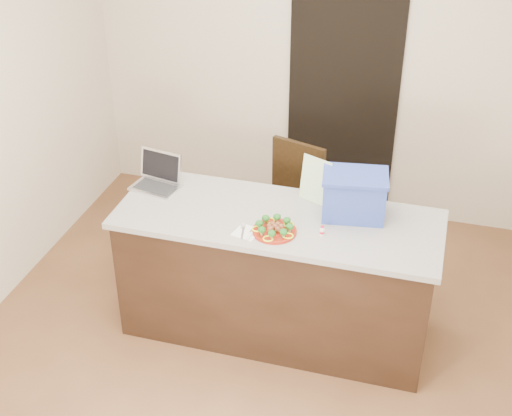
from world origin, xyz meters
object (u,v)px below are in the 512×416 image
(plate, at_px, (274,231))
(laptop, at_px, (158,177))
(blue_box, at_px, (354,195))
(chair, at_px, (294,200))
(island, at_px, (277,275))
(yogurt_bottle, at_px, (322,231))
(napkin, at_px, (247,232))

(plate, height_order, laptop, laptop)
(blue_box, xyz_separation_m, chair, (-0.53, 0.67, -0.51))
(chair, bearing_deg, blue_box, -34.22)
(island, xyz_separation_m, yogurt_bottle, (0.31, -0.13, 0.48))
(plate, bearing_deg, laptop, 158.80)
(napkin, bearing_deg, plate, 17.52)
(yogurt_bottle, bearing_deg, blue_box, 63.01)
(laptop, bearing_deg, chair, 49.23)
(island, xyz_separation_m, napkin, (-0.14, -0.23, 0.46))
(island, relative_size, napkin, 14.20)
(yogurt_bottle, height_order, blue_box, blue_box)
(yogurt_bottle, distance_m, chair, 1.09)
(napkin, xyz_separation_m, laptop, (-0.74, 0.40, 0.06))
(napkin, xyz_separation_m, chair, (0.06, 1.05, -0.36))
(island, relative_size, laptop, 5.99)
(napkin, xyz_separation_m, blue_box, (0.58, 0.38, 0.14))
(island, xyz_separation_m, laptop, (-0.88, 0.17, 0.52))
(plate, xyz_separation_m, blue_box, (0.42, 0.33, 0.14))
(island, distance_m, plate, 0.50)
(chair, bearing_deg, yogurt_bottle, -50.30)
(laptop, relative_size, blue_box, 0.78)
(island, xyz_separation_m, chair, (-0.08, 0.82, 0.10))
(napkin, relative_size, chair, 0.15)
(laptop, distance_m, blue_box, 1.33)
(laptop, bearing_deg, napkin, -17.88)
(napkin, distance_m, blue_box, 0.71)
(napkin, distance_m, yogurt_bottle, 0.46)
(island, height_order, laptop, laptop)
(laptop, bearing_deg, blue_box, 9.51)
(island, height_order, yogurt_bottle, yogurt_bottle)
(napkin, bearing_deg, blue_box, 33.00)
(laptop, bearing_deg, yogurt_bottle, -3.65)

